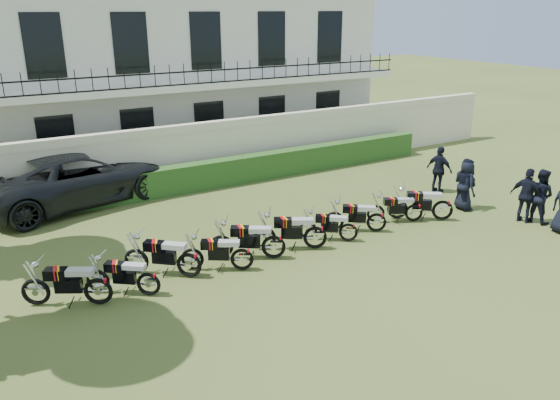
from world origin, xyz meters
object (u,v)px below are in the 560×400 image
at_px(motorcycle_1, 148,279).
at_px(officer_4, 465,184).
at_px(motorcycle_3, 242,254).
at_px(motorcycle_6, 349,228).
at_px(motorcycle_2, 189,259).
at_px(motorcycle_8, 414,209).
at_px(officer_1, 540,196).
at_px(motorcycle_5, 315,232).
at_px(motorcycle_0, 98,285).
at_px(motorcycle_7, 377,218).
at_px(officer_3, 465,185).
at_px(officer_2, 527,196).
at_px(officer_5, 439,170).
at_px(motorcycle_4, 274,241).
at_px(motorcycle_9, 443,205).
at_px(suv, 77,178).

bearing_deg(motorcycle_1, officer_4, -49.75).
xyz_separation_m(motorcycle_3, motorcycle_6, (3.43, 0.09, -0.04)).
xyz_separation_m(motorcycle_2, motorcycle_8, (7.43, -0.04, -0.06)).
bearing_deg(motorcycle_2, officer_1, -59.62).
height_order(motorcycle_6, officer_1, officer_1).
xyz_separation_m(motorcycle_1, motorcycle_5, (4.77, 0.21, 0.06)).
distance_m(motorcycle_2, motorcycle_3, 1.33).
bearing_deg(motorcycle_3, motorcycle_0, 120.04).
relative_size(motorcycle_0, motorcycle_7, 1.19).
xyz_separation_m(motorcycle_5, officer_1, (7.13, -1.80, 0.34)).
relative_size(motorcycle_2, officer_3, 0.96).
height_order(motorcycle_5, officer_3, officer_3).
height_order(motorcycle_3, motorcycle_7, motorcycle_3).
bearing_deg(officer_2, officer_5, -14.95).
distance_m(officer_3, officer_5, 1.80).
bearing_deg(motorcycle_1, motorcycle_5, -49.54).
height_order(motorcycle_4, motorcycle_6, motorcycle_4).
bearing_deg(motorcycle_9, motorcycle_6, 123.13).
distance_m(motorcycle_9, officer_2, 2.56).
relative_size(officer_4, officer_5, 1.02).
bearing_deg(motorcycle_0, motorcycle_9, -61.63).
xyz_separation_m(motorcycle_3, motorcycle_7, (4.58, 0.23, -0.00)).
height_order(motorcycle_1, suv, suv).
relative_size(suv, officer_2, 3.75).
bearing_deg(motorcycle_2, motorcycle_7, -50.10).
bearing_deg(motorcycle_7, officer_4, -51.41).
bearing_deg(motorcycle_3, officer_2, -67.43).
xyz_separation_m(motorcycle_0, motorcycle_9, (10.50, -0.20, 0.00)).
bearing_deg(motorcycle_8, motorcycle_9, -87.17).
height_order(motorcycle_2, motorcycle_8, motorcycle_2).
height_order(motorcycle_0, motorcycle_4, motorcycle_4).
xyz_separation_m(motorcycle_9, suv, (-9.44, 7.56, 0.38)).
relative_size(officer_3, officer_5, 0.99).
relative_size(motorcycle_4, motorcycle_6, 1.30).
distance_m(motorcycle_9, officer_1, 2.96).
bearing_deg(motorcycle_9, motorcycle_7, 118.34).
bearing_deg(suv, motorcycle_5, -160.04).
distance_m(motorcycle_2, motorcycle_7, 5.88).
bearing_deg(motorcycle_6, motorcycle_8, -46.47).
xyz_separation_m(motorcycle_2, motorcycle_6, (4.73, -0.23, -0.08)).
bearing_deg(officer_4, officer_3, 155.44).
bearing_deg(motorcycle_0, suv, 21.26).
xyz_separation_m(motorcycle_3, suv, (-2.47, 7.46, 0.43)).
xyz_separation_m(motorcycle_2, motorcycle_9, (8.26, -0.42, 0.01)).
relative_size(motorcycle_2, motorcycle_3, 0.99).
relative_size(suv, officer_3, 3.88).
xyz_separation_m(motorcycle_1, motorcycle_8, (8.58, 0.35, -0.01)).
bearing_deg(motorcycle_0, motorcycle_1, -69.23).
xyz_separation_m(motorcycle_1, officer_3, (10.84, 0.38, 0.38)).
bearing_deg(motorcycle_0, motorcycle_5, -60.13).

